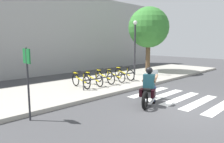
# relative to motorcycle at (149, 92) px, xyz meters

# --- Properties ---
(ground_plane) EXTENTS (48.00, 48.00, 0.00)m
(ground_plane) POSITION_rel_motorcycle_xyz_m (0.46, -1.32, -0.47)
(ground_plane) COLOR #424244
(sidewalk) EXTENTS (24.00, 4.40, 0.15)m
(sidewalk) POSITION_rel_motorcycle_xyz_m (0.46, 4.04, -0.39)
(sidewalk) COLOR #A8A399
(sidewalk) RESTS_ON ground
(crosswalk_stripe_1) EXTENTS (2.80, 0.40, 0.01)m
(crosswalk_stripe_1) POSITION_rel_motorcycle_xyz_m (1.54, -2.12, -0.46)
(crosswalk_stripe_1) COLOR white
(crosswalk_stripe_1) RESTS_ON ground
(crosswalk_stripe_2) EXTENTS (2.80, 0.40, 0.01)m
(crosswalk_stripe_2) POSITION_rel_motorcycle_xyz_m (1.54, -1.32, -0.46)
(crosswalk_stripe_2) COLOR white
(crosswalk_stripe_2) RESTS_ON ground
(crosswalk_stripe_3) EXTENTS (2.80, 0.40, 0.01)m
(crosswalk_stripe_3) POSITION_rel_motorcycle_xyz_m (1.54, -0.52, -0.46)
(crosswalk_stripe_3) COLOR white
(crosswalk_stripe_3) RESTS_ON ground
(crosswalk_stripe_4) EXTENTS (2.80, 0.40, 0.01)m
(crosswalk_stripe_4) POSITION_rel_motorcycle_xyz_m (1.54, 0.28, -0.46)
(crosswalk_stripe_4) COLOR white
(crosswalk_stripe_4) RESTS_ON ground
(crosswalk_stripe_5) EXTENTS (2.80, 0.40, 0.01)m
(crosswalk_stripe_5) POSITION_rel_motorcycle_xyz_m (1.54, 1.08, -0.46)
(crosswalk_stripe_5) COLOR white
(crosswalk_stripe_5) RESTS_ON ground
(motorcycle) EXTENTS (2.03, 1.02, 1.25)m
(motorcycle) POSITION_rel_motorcycle_xyz_m (0.00, 0.00, 0.00)
(motorcycle) COLOR black
(motorcycle) RESTS_ON ground
(rider) EXTENTS (0.75, 0.69, 1.45)m
(rider) POSITION_rel_motorcycle_xyz_m (-0.07, -0.03, 0.37)
(rider) COLOR #1E4C59
(rider) RESTS_ON ground
(bicycle_0) EXTENTS (0.48, 1.63, 0.79)m
(bicycle_0) POSITION_rel_motorcycle_xyz_m (-0.60, 3.64, 0.04)
(bicycle_0) COLOR black
(bicycle_0) RESTS_ON sidewalk
(bicycle_1) EXTENTS (0.48, 1.62, 0.72)m
(bicycle_1) POSITION_rel_motorcycle_xyz_m (0.20, 3.65, 0.02)
(bicycle_1) COLOR black
(bicycle_1) RESTS_ON sidewalk
(bicycle_2) EXTENTS (0.48, 1.68, 0.77)m
(bicycle_2) POSITION_rel_motorcycle_xyz_m (0.99, 3.64, 0.04)
(bicycle_2) COLOR black
(bicycle_2) RESTS_ON sidewalk
(bicycle_3) EXTENTS (0.48, 1.68, 0.72)m
(bicycle_3) POSITION_rel_motorcycle_xyz_m (1.78, 3.65, 0.02)
(bicycle_3) COLOR black
(bicycle_3) RESTS_ON sidewalk
(bicycle_4) EXTENTS (0.48, 1.67, 0.78)m
(bicycle_4) POSITION_rel_motorcycle_xyz_m (2.58, 3.64, 0.04)
(bicycle_4) COLOR black
(bicycle_4) RESTS_ON sidewalk
(bike_rack) EXTENTS (3.77, 0.07, 0.49)m
(bike_rack) POSITION_rel_motorcycle_xyz_m (0.99, 3.09, 0.10)
(bike_rack) COLOR #333338
(bike_rack) RESTS_ON sidewalk
(street_lamp) EXTENTS (0.28, 0.28, 3.79)m
(street_lamp) POSITION_rel_motorcycle_xyz_m (4.52, 4.44, 1.87)
(street_lamp) COLOR #2D2D33
(street_lamp) RESTS_ON ground
(street_sign) EXTENTS (0.06, 0.44, 2.23)m
(street_sign) POSITION_rel_motorcycle_xyz_m (-4.07, 1.54, 1.07)
(street_sign) COLOR #2D2D33
(street_sign) RESTS_ON ground
(tree_near_rack) EXTENTS (3.03, 3.03, 4.98)m
(tree_near_rack) POSITION_rel_motorcycle_xyz_m (6.60, 4.84, 2.97)
(tree_near_rack) COLOR brown
(tree_near_rack) RESTS_ON ground
(building_backdrop) EXTENTS (24.00, 1.20, 6.05)m
(building_backdrop) POSITION_rel_motorcycle_xyz_m (0.46, 9.74, 2.56)
(building_backdrop) COLOR #9F9F9F
(building_backdrop) RESTS_ON ground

